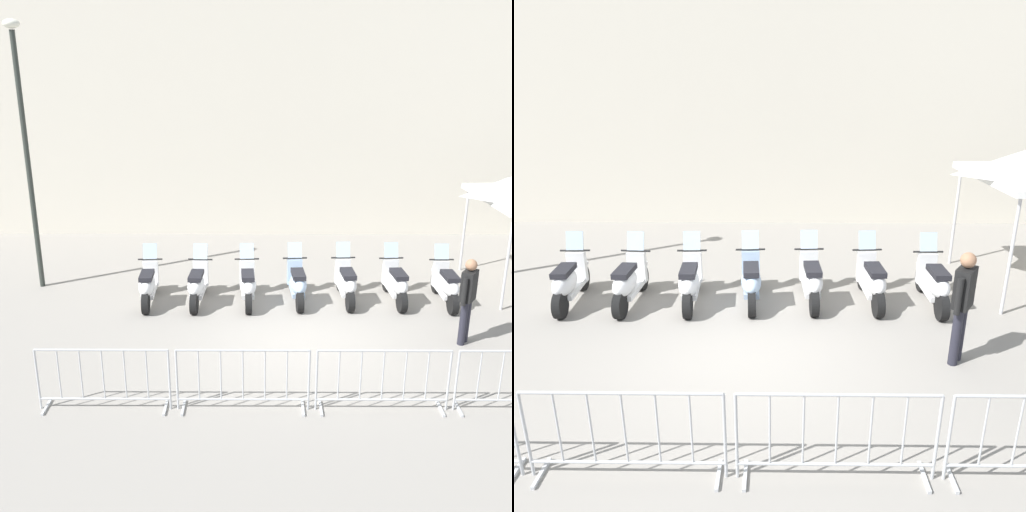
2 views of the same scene
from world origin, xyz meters
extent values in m
plane|color=gray|center=(0.00, 0.00, 0.00)|extent=(120.00, 120.00, 0.00)
cube|color=beige|center=(0.41, 8.29, 6.75)|extent=(28.08, 3.77, 13.50)
cylinder|color=black|center=(-3.24, 2.58, 0.24)|extent=(0.14, 0.48, 0.48)
cylinder|color=black|center=(-3.24, 1.34, 0.24)|extent=(0.14, 0.48, 0.48)
cube|color=white|center=(-3.24, 1.96, 0.28)|extent=(0.28, 0.87, 0.10)
ellipsoid|color=white|center=(-3.24, 1.68, 0.52)|extent=(0.36, 0.84, 0.40)
cube|color=black|center=(-3.24, 1.71, 0.74)|extent=(0.28, 0.60, 0.10)
cube|color=white|center=(-3.24, 2.39, 0.55)|extent=(0.34, 0.14, 0.60)
cylinder|color=black|center=(-3.24, 2.39, 0.88)|extent=(0.56, 0.04, 0.04)
cube|color=silver|center=(-3.24, 2.44, 1.06)|extent=(0.32, 0.14, 0.35)
cube|color=white|center=(-3.24, 2.58, 0.51)|extent=(0.20, 0.32, 0.06)
cylinder|color=black|center=(-2.07, 2.52, 0.24)|extent=(0.19, 0.49, 0.48)
cylinder|color=black|center=(-2.19, 1.29, 0.24)|extent=(0.19, 0.49, 0.48)
cube|color=white|center=(-2.13, 1.90, 0.28)|extent=(0.37, 0.89, 0.10)
ellipsoid|color=white|center=(-2.16, 1.63, 0.52)|extent=(0.45, 0.87, 0.40)
cube|color=black|center=(-2.16, 1.66, 0.74)|extent=(0.34, 0.63, 0.10)
cube|color=white|center=(-2.08, 2.34, 0.55)|extent=(0.35, 0.17, 0.60)
cylinder|color=black|center=(-2.08, 2.34, 0.88)|extent=(0.56, 0.09, 0.04)
cube|color=silver|center=(-2.08, 2.39, 1.06)|extent=(0.33, 0.17, 0.35)
cube|color=white|center=(-2.07, 2.52, 0.51)|extent=(0.23, 0.34, 0.06)
cylinder|color=black|center=(-1.02, 2.50, 0.24)|extent=(0.14, 0.48, 0.48)
cylinder|color=black|center=(-1.02, 1.26, 0.24)|extent=(0.14, 0.48, 0.48)
cube|color=white|center=(-1.02, 1.88, 0.28)|extent=(0.28, 0.87, 0.10)
ellipsoid|color=white|center=(-1.02, 1.60, 0.52)|extent=(0.36, 0.84, 0.40)
cube|color=black|center=(-1.02, 1.63, 0.74)|extent=(0.28, 0.60, 0.10)
cube|color=white|center=(-1.02, 2.31, 0.55)|extent=(0.34, 0.14, 0.60)
cylinder|color=black|center=(-1.02, 2.31, 0.88)|extent=(0.56, 0.04, 0.04)
cube|color=silver|center=(-1.02, 2.36, 1.06)|extent=(0.32, 0.14, 0.35)
cube|color=white|center=(-1.02, 2.50, 0.51)|extent=(0.20, 0.32, 0.06)
cylinder|color=black|center=(0.08, 2.52, 0.24)|extent=(0.15, 0.48, 0.48)
cylinder|color=black|center=(0.10, 1.28, 0.24)|extent=(0.15, 0.48, 0.48)
cube|color=#A8C1E0|center=(0.09, 1.90, 0.28)|extent=(0.29, 0.87, 0.10)
ellipsoid|color=#A8C1E0|center=(0.10, 1.62, 0.52)|extent=(0.37, 0.84, 0.40)
cube|color=black|center=(0.10, 1.65, 0.74)|extent=(0.29, 0.60, 0.10)
cube|color=#A8C1E0|center=(0.09, 2.33, 0.55)|extent=(0.34, 0.14, 0.60)
cylinder|color=black|center=(0.09, 2.33, 0.88)|extent=(0.56, 0.04, 0.04)
cube|color=silver|center=(0.09, 2.38, 1.06)|extent=(0.32, 0.14, 0.35)
cube|color=#A8C1E0|center=(0.08, 2.52, 0.51)|extent=(0.20, 0.32, 0.06)
cylinder|color=black|center=(1.21, 2.50, 0.24)|extent=(0.14, 0.48, 0.48)
cylinder|color=black|center=(1.20, 1.26, 0.24)|extent=(0.14, 0.48, 0.48)
cube|color=white|center=(1.20, 1.88, 0.28)|extent=(0.28, 0.87, 0.10)
ellipsoid|color=white|center=(1.20, 1.60, 0.52)|extent=(0.36, 0.84, 0.40)
cube|color=black|center=(1.20, 1.63, 0.74)|extent=(0.28, 0.60, 0.10)
cube|color=white|center=(1.21, 2.32, 0.55)|extent=(0.34, 0.14, 0.60)
cylinder|color=black|center=(1.21, 2.32, 0.88)|extent=(0.56, 0.04, 0.04)
cube|color=silver|center=(1.21, 2.37, 1.06)|extent=(0.32, 0.14, 0.35)
cube|color=white|center=(1.21, 2.50, 0.51)|extent=(0.20, 0.32, 0.06)
cylinder|color=black|center=(2.30, 2.42, 0.24)|extent=(0.15, 0.48, 0.48)
cylinder|color=black|center=(2.32, 1.18, 0.24)|extent=(0.15, 0.48, 0.48)
cube|color=white|center=(2.31, 1.80, 0.28)|extent=(0.29, 0.87, 0.10)
ellipsoid|color=white|center=(2.32, 1.52, 0.52)|extent=(0.37, 0.84, 0.40)
cube|color=black|center=(2.32, 1.55, 0.74)|extent=(0.29, 0.60, 0.10)
cube|color=white|center=(2.31, 2.24, 0.55)|extent=(0.34, 0.14, 0.60)
cylinder|color=black|center=(2.31, 2.24, 0.88)|extent=(0.56, 0.04, 0.04)
cube|color=silver|center=(2.31, 2.29, 1.06)|extent=(0.32, 0.14, 0.35)
cube|color=white|center=(2.30, 2.42, 0.51)|extent=(0.20, 0.32, 0.06)
cylinder|color=black|center=(3.44, 2.27, 0.24)|extent=(0.16, 0.48, 0.48)
cylinder|color=black|center=(3.39, 1.03, 0.24)|extent=(0.16, 0.48, 0.48)
cube|color=white|center=(3.42, 1.65, 0.28)|extent=(0.31, 0.88, 0.10)
ellipsoid|color=white|center=(3.41, 1.37, 0.52)|extent=(0.39, 0.85, 0.40)
cube|color=black|center=(3.41, 1.40, 0.74)|extent=(0.30, 0.61, 0.10)
cube|color=white|center=(3.43, 2.08, 0.55)|extent=(0.34, 0.15, 0.60)
cylinder|color=black|center=(3.43, 2.08, 0.88)|extent=(0.56, 0.06, 0.04)
cube|color=silver|center=(3.43, 2.13, 1.06)|extent=(0.32, 0.15, 0.35)
cube|color=white|center=(3.44, 2.27, 0.51)|extent=(0.21, 0.33, 0.06)
cube|color=#B2B5B7|center=(-4.38, -2.30, 0.02)|extent=(0.06, 0.44, 0.04)
cube|color=#B2B5B7|center=(-2.47, -2.40, 0.02)|extent=(0.06, 0.44, 0.04)
cylinder|color=#B2B5B7|center=(-4.46, -2.30, 0.53)|extent=(0.04, 0.04, 1.05)
cylinder|color=#B2B5B7|center=(-2.38, -2.40, 0.53)|extent=(0.04, 0.04, 1.05)
cylinder|color=#B2B5B7|center=(-3.42, -2.35, 1.05)|extent=(2.08, 0.14, 0.04)
cylinder|color=#B2B5B7|center=(-3.42, -2.35, 0.18)|extent=(2.08, 0.14, 0.04)
cylinder|color=#B2B5B7|center=(-4.12, -2.32, 0.61)|extent=(0.02, 0.02, 0.87)
cylinder|color=#B2B5B7|center=(-3.77, -2.33, 0.61)|extent=(0.02, 0.02, 0.87)
cylinder|color=#B2B5B7|center=(-3.42, -2.35, 0.61)|extent=(0.02, 0.02, 0.87)
cylinder|color=#B2B5B7|center=(-3.08, -2.37, 0.61)|extent=(0.02, 0.02, 0.87)
cylinder|color=#B2B5B7|center=(-2.73, -2.39, 0.61)|extent=(0.02, 0.02, 0.87)
cube|color=#B2B5B7|center=(-2.18, -2.41, 0.02)|extent=(0.06, 0.44, 0.04)
cube|color=#B2B5B7|center=(-0.27, -2.51, 0.02)|extent=(0.06, 0.44, 0.04)
cylinder|color=#B2B5B7|center=(-2.26, -2.41, 0.53)|extent=(0.04, 0.04, 1.05)
cylinder|color=#B2B5B7|center=(-0.18, -2.51, 0.53)|extent=(0.04, 0.04, 1.05)
cylinder|color=#B2B5B7|center=(-1.22, -2.46, 1.05)|extent=(2.08, 0.14, 0.04)
cylinder|color=#B2B5B7|center=(-1.22, -2.46, 0.18)|extent=(2.08, 0.14, 0.04)
cylinder|color=#B2B5B7|center=(-1.92, -2.43, 0.61)|extent=(0.02, 0.02, 0.87)
cylinder|color=#B2B5B7|center=(-1.57, -2.44, 0.61)|extent=(0.02, 0.02, 0.87)
cylinder|color=#B2B5B7|center=(-1.22, -2.46, 0.61)|extent=(0.02, 0.02, 0.87)
cylinder|color=#B2B5B7|center=(-0.88, -2.48, 0.61)|extent=(0.02, 0.02, 0.87)
cylinder|color=#B2B5B7|center=(-0.53, -2.49, 0.61)|extent=(0.02, 0.02, 0.87)
cube|color=#B2B5B7|center=(0.02, -2.52, 0.02)|extent=(0.06, 0.44, 0.04)
cube|color=#B2B5B7|center=(1.93, -2.61, 0.02)|extent=(0.06, 0.44, 0.04)
cylinder|color=#B2B5B7|center=(-0.06, -2.52, 0.53)|extent=(0.04, 0.04, 1.05)
cylinder|color=#B2B5B7|center=(2.02, -2.62, 0.53)|extent=(0.04, 0.04, 1.05)
cylinder|color=#B2B5B7|center=(0.98, -2.57, 1.05)|extent=(2.08, 0.14, 0.04)
cylinder|color=#B2B5B7|center=(0.98, -2.57, 0.18)|extent=(2.08, 0.14, 0.04)
cylinder|color=#B2B5B7|center=(0.28, -2.53, 0.61)|extent=(0.02, 0.02, 0.87)
cylinder|color=#B2B5B7|center=(0.63, -2.55, 0.61)|extent=(0.02, 0.02, 0.87)
cylinder|color=#B2B5B7|center=(0.98, -2.57, 0.61)|extent=(0.02, 0.02, 0.87)
cylinder|color=#B2B5B7|center=(1.32, -2.58, 0.61)|extent=(0.02, 0.02, 0.87)
cylinder|color=#B2B5B7|center=(1.67, -2.60, 0.61)|extent=(0.02, 0.02, 0.87)
cube|color=#B2B5B7|center=(2.22, -2.63, 0.02)|extent=(0.06, 0.44, 0.04)
cylinder|color=#B2B5B7|center=(2.14, -2.62, 0.53)|extent=(0.04, 0.04, 1.05)
cylinder|color=#B2B5B7|center=(2.48, -2.64, 0.61)|extent=(0.02, 0.02, 0.87)
cylinder|color=#B2B5B7|center=(2.83, -2.66, 0.61)|extent=(0.02, 0.02, 0.87)
cylinder|color=#2D332D|center=(-5.95, 3.07, 2.92)|extent=(0.12, 0.12, 5.84)
ellipsoid|color=silver|center=(-5.95, 3.07, 5.96)|extent=(0.36, 0.36, 0.20)
cylinder|color=#23232D|center=(3.07, -0.39, 0.45)|extent=(0.14, 0.14, 0.90)
cylinder|color=#23232D|center=(3.18, -0.25, 0.45)|extent=(0.14, 0.14, 0.90)
cube|color=black|center=(3.13, -0.32, 1.20)|extent=(0.40, 0.42, 0.60)
sphere|color=#9E7051|center=(3.13, -0.32, 1.62)|extent=(0.22, 0.22, 0.22)
cylinder|color=black|center=(2.98, -0.50, 1.15)|extent=(0.09, 0.09, 0.55)
cylinder|color=black|center=(3.27, -0.14, 1.15)|extent=(0.09, 0.09, 0.55)
cylinder|color=silver|center=(4.55, 1.21, 1.08)|extent=(0.06, 0.06, 2.15)
cylinder|color=silver|center=(4.55, 3.74, 1.08)|extent=(0.06, 0.06, 2.15)
camera|label=1|loc=(-1.39, -10.98, 5.53)|focal=43.15mm
camera|label=2|loc=(0.13, -6.88, 4.13)|focal=35.99mm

